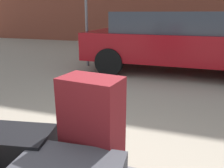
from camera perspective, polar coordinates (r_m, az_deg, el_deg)
The scene contains 4 objects.
duffel_bag_black_front_right at distance 1.72m, azimuth -23.60°, elevation -15.52°, with size 0.55×0.30×0.33m, color black.
suitcase_maroon_front_left at distance 1.50m, azimuth -4.93°, elevation -11.11°, with size 0.37×0.23×0.69m, color maroon.
parked_car at distance 5.80m, azimuth 15.15°, elevation 10.24°, with size 4.31×1.93×1.42m.
no_parking_sign at distance 6.34m, azimuth -6.38°, elevation 17.82°, with size 0.50×0.07×2.40m.
Camera 1 is at (0.72, -0.96, 1.39)m, focal length 37.15 mm.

